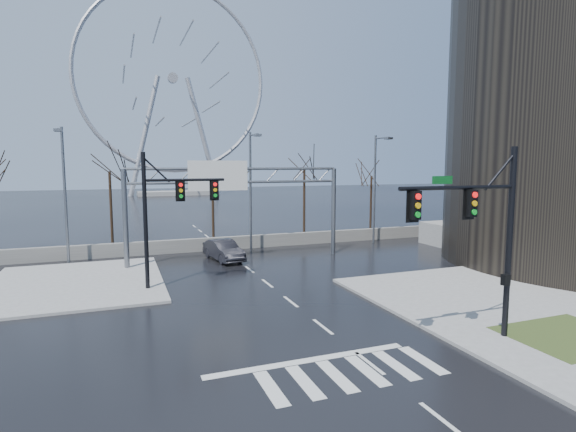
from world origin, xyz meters
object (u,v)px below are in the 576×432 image
signal_mast_near (485,226)px  signal_mast_far (165,207)px  sign_gantry (233,193)px  car (224,250)px  ferris_wheel (173,86)px

signal_mast_near → signal_mast_far: (-11.01, 13.00, -0.04)m
signal_mast_far → sign_gantry: 8.14m
signal_mast_far → sign_gantry: signal_mast_far is taller
signal_mast_near → car: bearing=107.3°
sign_gantry → car: (-0.62, 0.71, -4.40)m
car → signal_mast_near: bearing=-83.1°
signal_mast_near → ferris_wheel: 101.29m
sign_gantry → signal_mast_near: bearing=-73.8°
ferris_wheel → signal_mast_far: bearing=-97.2°
ferris_wheel → car: ferris_wheel is taller
signal_mast_near → signal_mast_far: 17.03m
signal_mast_far → ferris_wheel: (10.87, 86.04, 21.30)m
signal_mast_near → sign_gantry: bearing=106.2°
signal_mast_near → ferris_wheel: (-0.14, 99.04, 21.26)m
signal_mast_near → sign_gantry: (-5.52, 19.00, 0.31)m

